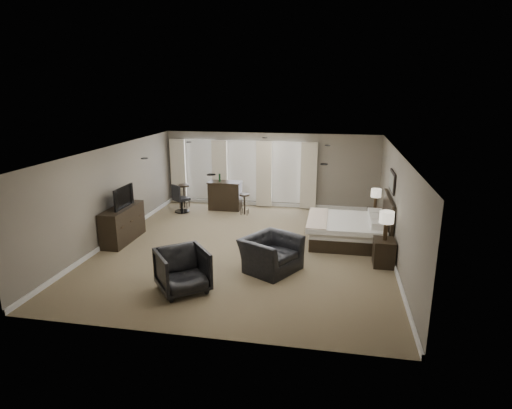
% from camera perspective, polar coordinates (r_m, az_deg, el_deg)
% --- Properties ---
extents(room, '(7.60, 8.60, 2.64)m').
position_cam_1_polar(room, '(11.01, -1.41, 0.51)').
color(room, '#6F6146').
rests_on(room, ground).
extents(window_bay, '(5.25, 0.20, 2.30)m').
position_cam_1_polar(window_bay, '(15.16, -1.88, 4.27)').
color(window_bay, silver).
rests_on(window_bay, room).
extents(bed, '(2.09, 2.00, 1.33)m').
position_cam_1_polar(bed, '(11.88, 11.86, -1.89)').
color(bed, silver).
rests_on(bed, ground).
extents(nightstand_near, '(0.48, 0.59, 0.64)m').
position_cam_1_polar(nightstand_near, '(10.69, 16.67, -6.16)').
color(nightstand_near, black).
rests_on(nightstand_near, ground).
extents(nightstand_far, '(0.43, 0.53, 0.58)m').
position_cam_1_polar(nightstand_far, '(13.43, 15.48, -1.79)').
color(nightstand_far, black).
rests_on(nightstand_far, ground).
extents(lamp_near, '(0.34, 0.34, 0.70)m').
position_cam_1_polar(lamp_near, '(10.47, 16.95, -2.74)').
color(lamp_near, beige).
rests_on(lamp_near, nightstand_near).
extents(lamp_far, '(0.30, 0.30, 0.63)m').
position_cam_1_polar(lamp_far, '(13.27, 15.66, 0.70)').
color(lamp_far, beige).
rests_on(lamp_far, nightstand_far).
extents(wall_art, '(0.04, 0.96, 0.56)m').
position_cam_1_polar(wall_art, '(11.70, 17.65, 2.93)').
color(wall_art, slate).
rests_on(wall_art, room).
extents(dresser, '(0.54, 1.66, 0.97)m').
position_cam_1_polar(dresser, '(12.33, -17.36, -2.52)').
color(dresser, black).
rests_on(dresser, ground).
extents(tv, '(0.59, 1.02, 0.13)m').
position_cam_1_polar(tv, '(12.18, -17.57, -0.06)').
color(tv, black).
rests_on(tv, dresser).
extents(armchair_near, '(1.32, 1.47, 1.08)m').
position_cam_1_polar(armchair_near, '(9.92, 2.02, -5.83)').
color(armchair_near, black).
rests_on(armchair_near, ground).
extents(armchair_far, '(1.33, 1.32, 1.00)m').
position_cam_1_polar(armchair_far, '(9.08, -9.77, -8.41)').
color(armchair_far, black).
rests_on(armchair_far, ground).
extents(bar_counter, '(1.14, 0.59, 0.99)m').
position_cam_1_polar(bar_counter, '(14.85, -4.14, 1.21)').
color(bar_counter, black).
rests_on(bar_counter, ground).
extents(bar_stool_left, '(0.52, 0.52, 0.83)m').
position_cam_1_polar(bar_stool_left, '(15.26, -9.54, 1.11)').
color(bar_stool_left, black).
rests_on(bar_stool_left, ground).
extents(bar_stool_right, '(0.41, 0.41, 0.70)m').
position_cam_1_polar(bar_stool_right, '(14.25, -1.54, 0.04)').
color(bar_stool_right, black).
rests_on(bar_stool_right, ground).
extents(desk_chair, '(0.69, 0.69, 0.98)m').
position_cam_1_polar(desk_chair, '(14.69, -9.91, 0.84)').
color(desk_chair, black).
rests_on(desk_chair, ground).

